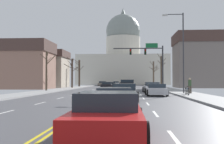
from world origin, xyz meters
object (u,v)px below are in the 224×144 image
(street_lamp_right, at_px, (181,46))
(sedan_oncoming_02, at_px, (102,84))
(sedan_near_02, at_px, (156,90))
(bicycle_parked, at_px, (187,91))
(sedan_oncoming_00, at_px, (107,85))
(sedan_near_05, at_px, (108,116))
(signal_gantry, at_px, (149,56))
(sedan_oncoming_03, at_px, (116,83))
(sedan_near_03, at_px, (125,93))
(pedestrian_00, at_px, (190,85))
(sedan_near_04, at_px, (114,100))
(sedan_near_01, at_px, (152,88))
(pickup_truck_near_00, at_px, (127,86))
(sedan_oncoming_01, at_px, (112,85))

(street_lamp_right, distance_m, sedan_oncoming_02, 45.85)
(sedan_near_02, height_order, bicycle_parked, sedan_near_02)
(sedan_oncoming_00, bearing_deg, sedan_near_05, -85.18)
(signal_gantry, height_order, sedan_oncoming_03, signal_gantry)
(sedan_near_03, xyz_separation_m, pedestrian_00, (6.67, 9.34, 0.44))
(signal_gantry, xyz_separation_m, pedestrian_00, (3.23, -14.25, -4.25))
(sedan_near_02, distance_m, sedan_near_05, 20.28)
(street_lamp_right, height_order, sedan_near_05, street_lamp_right)
(sedan_near_05, bearing_deg, sedan_near_04, 91.51)
(signal_gantry, distance_m, sedan_near_05, 36.61)
(street_lamp_right, height_order, sedan_near_01, street_lamp_right)
(signal_gantry, xyz_separation_m, street_lamp_right, (2.48, -13.41, -0.03))
(signal_gantry, distance_m, sedan_near_01, 10.80)
(pickup_truck_near_00, xyz_separation_m, sedan_near_04, (-0.41, -27.21, -0.18))
(sedan_near_03, bearing_deg, sedan_oncoming_03, 93.32)
(pickup_truck_near_00, height_order, sedan_oncoming_00, pickup_truck_near_00)
(pedestrian_00, relative_size, bicycle_parked, 0.92)
(sedan_near_04, xyz_separation_m, pedestrian_00, (7.07, 15.83, 0.49))
(street_lamp_right, distance_m, pickup_truck_near_00, 12.90)
(pickup_truck_near_00, xyz_separation_m, sedan_near_05, (-0.25, -33.24, -0.17))
(sedan_near_02, bearing_deg, sedan_oncoming_00, 106.16)
(pickup_truck_near_00, distance_m, sedan_oncoming_00, 11.35)
(pickup_truck_near_00, bearing_deg, bicycle_parked, -68.42)
(sedan_near_05, bearing_deg, pedestrian_00, 72.45)
(sedan_near_05, bearing_deg, sedan_oncoming_03, 92.62)
(street_lamp_right, relative_size, sedan_near_03, 2.02)
(sedan_near_03, bearing_deg, sedan_oncoming_01, 94.82)
(sedan_near_04, relative_size, pedestrian_00, 2.73)
(sedan_near_04, bearing_deg, pedestrian_00, 65.92)
(sedan_near_03, relative_size, sedan_near_04, 0.97)
(sedan_near_03, distance_m, sedan_oncoming_01, 43.35)
(sedan_oncoming_02, bearing_deg, sedan_oncoming_01, -72.59)
(sedan_oncoming_03, bearing_deg, sedan_near_03, -86.68)
(sedan_near_03, xyz_separation_m, sedan_oncoming_00, (-3.94, 31.36, -0.03))
(sedan_near_01, bearing_deg, street_lamp_right, -52.03)
(sedan_near_04, height_order, sedan_oncoming_00, sedan_oncoming_00)
(street_lamp_right, bearing_deg, pedestrian_00, -48.32)
(signal_gantry, relative_size, sedan_near_04, 1.77)
(pickup_truck_near_00, bearing_deg, sedan_oncoming_01, 99.22)
(sedan_oncoming_01, relative_size, sedan_oncoming_02, 0.95)
(street_lamp_right, bearing_deg, signal_gantry, 100.47)
(pedestrian_00, bearing_deg, pickup_truck_near_00, 120.34)
(sedan_oncoming_01, relative_size, sedan_oncoming_03, 1.03)
(sedan_near_03, xyz_separation_m, bicycle_parked, (5.73, 6.23, -0.11))
(sedan_oncoming_00, distance_m, sedan_oncoming_03, 36.06)
(sedan_oncoming_03, bearing_deg, sedan_near_05, -87.38)
(signal_gantry, distance_m, sedan_near_02, 16.78)
(sedan_near_02, xyz_separation_m, sedan_oncoming_01, (-6.61, 35.69, -0.03))
(pickup_truck_near_00, relative_size, sedan_near_03, 1.32)
(sedan_oncoming_02, height_order, bicycle_parked, sedan_oncoming_02)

